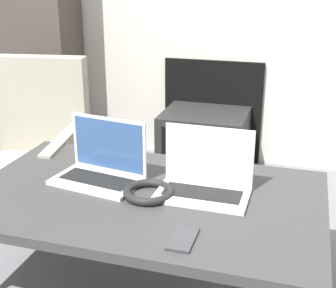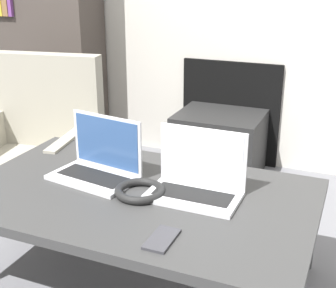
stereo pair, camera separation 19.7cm
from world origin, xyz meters
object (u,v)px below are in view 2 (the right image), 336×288
at_px(tv, 219,144).
at_px(armchair, 36,136).
at_px(headphones, 140,191).
at_px(laptop_right, 197,180).
at_px(laptop_left, 99,163).
at_px(phone, 162,239).

height_order(tv, armchair, armchair).
relative_size(headphones, tv, 0.38).
distance_m(laptop_right, armchair, 1.22).
relative_size(laptop_left, tv, 0.72).
bearing_deg(headphones, laptop_left, 158.88).
height_order(phone, armchair, armchair).
xyz_separation_m(phone, armchair, (-1.12, 0.82, -0.08)).
height_order(headphones, tv, headphones).
xyz_separation_m(laptop_left, laptop_right, (0.41, 0.00, 0.00)).
height_order(laptop_left, laptop_right, same).
distance_m(laptop_left, tv, 1.14).
xyz_separation_m(headphones, phone, (0.20, -0.25, -0.01)).
distance_m(laptop_left, phone, 0.55).
xyz_separation_m(headphones, tv, (-0.05, 1.18, -0.22)).
xyz_separation_m(laptop_right, armchair, (-1.11, 0.48, -0.14)).
xyz_separation_m(laptop_left, headphones, (0.22, -0.09, -0.04)).
bearing_deg(headphones, laptop_right, 24.49).
xyz_separation_m(laptop_left, tv, (0.18, 1.09, -0.27)).
bearing_deg(laptop_right, headphones, -155.17).
relative_size(laptop_left, phone, 2.55).
bearing_deg(armchair, tv, 25.42).
distance_m(laptop_left, laptop_right, 0.41).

